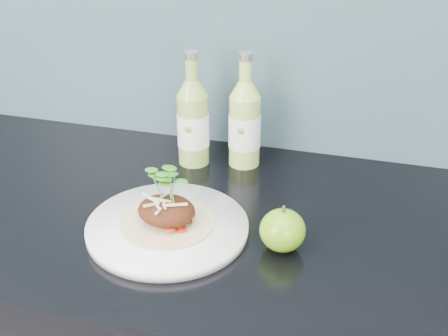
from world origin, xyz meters
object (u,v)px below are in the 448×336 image
at_px(cider_bottle_left, 193,122).
at_px(cider_bottle_right, 245,123).
at_px(green_apple, 283,230).
at_px(dinner_plate, 167,228).

xyz_separation_m(cider_bottle_left, cider_bottle_right, (0.10, 0.02, 0.00)).
xyz_separation_m(green_apple, cider_bottle_right, (-0.13, 0.26, 0.05)).
relative_size(cider_bottle_left, cider_bottle_right, 1.00).
bearing_deg(cider_bottle_right, dinner_plate, -111.21).
xyz_separation_m(dinner_plate, cider_bottle_left, (-0.03, 0.25, 0.08)).
relative_size(dinner_plate, cider_bottle_right, 1.40).
height_order(green_apple, cider_bottle_left, cider_bottle_left).
relative_size(dinner_plate, green_apple, 3.95).
relative_size(green_apple, cider_bottle_right, 0.36).
bearing_deg(cider_bottle_left, green_apple, -53.90).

